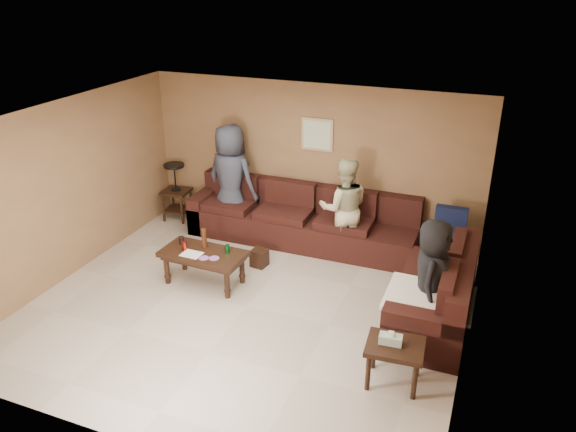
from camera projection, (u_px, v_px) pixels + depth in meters
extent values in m
plane|color=#B1A596|center=(247.00, 306.00, 7.42)|extent=(5.50, 5.50, 0.00)
cube|color=silver|center=(240.00, 125.00, 6.42)|extent=(5.50, 5.00, 0.10)
cube|color=olive|center=(311.00, 161.00, 9.03)|extent=(5.50, 0.10, 2.50)
cube|color=olive|center=(117.00, 334.00, 4.78)|extent=(5.50, 0.10, 2.50)
cube|color=olive|center=(66.00, 191.00, 7.83)|extent=(0.10, 5.00, 2.50)
cube|color=olive|center=(476.00, 260.00, 5.98)|extent=(0.10, 5.00, 2.50)
cube|color=#331411|center=(301.00, 229.00, 9.06)|extent=(3.70, 0.90, 0.45)
cube|color=#331411|center=(308.00, 196.00, 9.16)|extent=(3.70, 0.24, 0.45)
cube|color=#331411|center=(206.00, 209.00, 9.61)|extent=(0.24, 0.90, 0.63)
cube|color=#331411|center=(432.00, 304.00, 7.06)|extent=(0.90, 2.00, 0.45)
cube|color=#331411|center=(464.00, 278.00, 6.77)|extent=(0.24, 2.00, 0.45)
cube|color=#331411|center=(421.00, 337.00, 6.28)|extent=(0.90, 0.24, 0.63)
cube|color=#111838|center=(451.00, 222.00, 8.08)|extent=(0.45, 0.14, 0.45)
cube|color=white|center=(429.00, 298.00, 6.54)|extent=(1.00, 0.85, 0.04)
cube|color=black|center=(203.00, 254.00, 7.79)|extent=(1.20, 0.63, 0.06)
cube|color=black|center=(204.00, 258.00, 7.82)|extent=(1.11, 0.54, 0.05)
cylinder|color=black|center=(167.00, 269.00, 7.89)|extent=(0.08, 0.08, 0.43)
cylinder|color=black|center=(227.00, 284.00, 7.53)|extent=(0.08, 0.08, 0.43)
cylinder|color=black|center=(184.00, 256.00, 8.25)|extent=(0.08, 0.08, 0.43)
cylinder|color=black|center=(242.00, 269.00, 7.89)|extent=(0.08, 0.08, 0.43)
cylinder|color=#A32012|center=(184.00, 246.00, 7.80)|extent=(0.07, 0.07, 0.12)
cylinder|color=#126A28|center=(227.00, 249.00, 7.72)|extent=(0.07, 0.07, 0.12)
cylinder|color=#3A1D0D|center=(204.00, 238.00, 7.85)|extent=(0.07, 0.07, 0.28)
cylinder|color=black|center=(182.00, 240.00, 7.97)|extent=(0.08, 0.08, 0.11)
cube|color=silver|center=(192.00, 254.00, 7.71)|extent=(0.29, 0.23, 0.00)
cylinder|color=#D34A75|center=(204.00, 258.00, 7.60)|extent=(0.14, 0.14, 0.01)
cylinder|color=#D34A75|center=(214.00, 258.00, 7.60)|extent=(0.14, 0.14, 0.01)
cube|color=black|center=(176.00, 191.00, 9.79)|extent=(0.48, 0.48, 0.04)
cube|color=black|center=(178.00, 209.00, 9.93)|extent=(0.42, 0.42, 0.03)
cylinder|color=black|center=(163.00, 208.00, 9.79)|extent=(0.04, 0.04, 0.52)
cylinder|color=black|center=(182.00, 210.00, 9.70)|extent=(0.04, 0.04, 0.52)
cylinder|color=black|center=(173.00, 200.00, 10.10)|extent=(0.04, 0.04, 0.52)
cylinder|color=black|center=(191.00, 202.00, 10.01)|extent=(0.04, 0.04, 0.52)
cylinder|color=black|center=(176.00, 189.00, 9.78)|extent=(0.16, 0.16, 0.03)
cylinder|color=black|center=(175.00, 177.00, 9.69)|extent=(0.03, 0.03, 0.43)
cylinder|color=black|center=(174.00, 165.00, 9.60)|extent=(0.36, 0.36, 0.04)
cube|color=black|center=(395.00, 347.00, 5.88)|extent=(0.64, 0.54, 0.05)
cylinder|color=black|center=(368.00, 371.00, 5.88)|extent=(0.05, 0.05, 0.47)
cylinder|color=black|center=(415.00, 380.00, 5.75)|extent=(0.05, 0.05, 0.47)
cylinder|color=black|center=(374.00, 350.00, 6.20)|extent=(0.05, 0.05, 0.47)
cylinder|color=black|center=(418.00, 358.00, 6.07)|extent=(0.05, 0.05, 0.47)
cube|color=silver|center=(391.00, 339.00, 5.87)|extent=(0.25, 0.14, 0.10)
cube|color=silver|center=(391.00, 334.00, 5.84)|extent=(0.06, 0.04, 0.05)
cube|color=black|center=(259.00, 258.00, 8.38)|extent=(0.25, 0.25, 0.26)
cube|color=tan|center=(317.00, 134.00, 8.79)|extent=(0.52, 0.03, 0.52)
cube|color=silver|center=(317.00, 135.00, 8.78)|extent=(0.44, 0.01, 0.44)
imported|color=#313644|center=(231.00, 179.00, 9.21)|extent=(0.98, 0.72, 1.83)
imported|color=#BEB88D|center=(344.00, 208.00, 8.43)|extent=(0.93, 0.83, 1.57)
imported|color=black|center=(431.00, 278.00, 6.64)|extent=(0.47, 0.73, 1.48)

